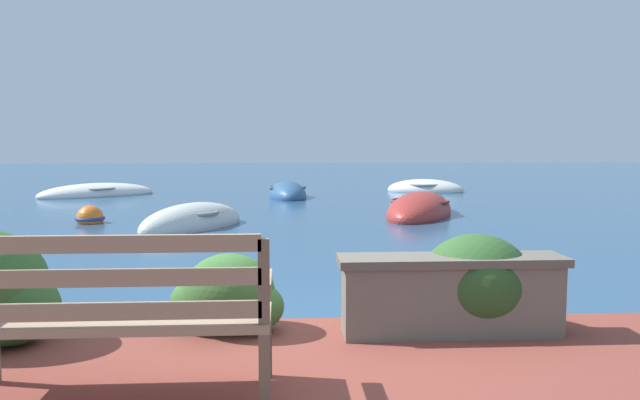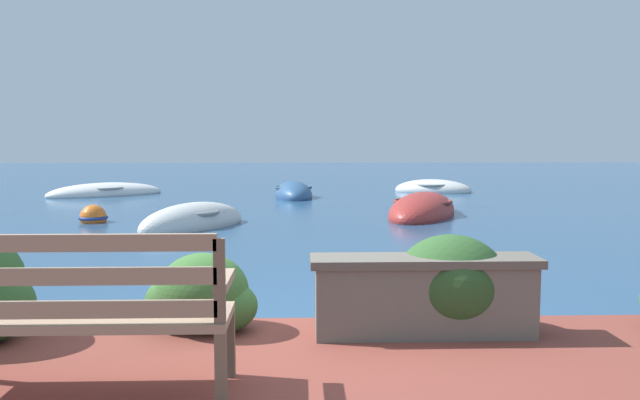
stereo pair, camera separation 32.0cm
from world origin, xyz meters
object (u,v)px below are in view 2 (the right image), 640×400
(rowboat_outer, at_px, (105,193))
(mooring_buoy, at_px, (93,218))
(rowboat_far, at_px, (294,195))
(rowboat_nearest, at_px, (193,224))
(rowboat_distant, at_px, (433,190))
(rowboat_mid, at_px, (422,212))
(park_bench, at_px, (78,310))

(rowboat_outer, bearing_deg, mooring_buoy, -108.22)
(rowboat_far, distance_m, mooring_buoy, 6.59)
(rowboat_nearest, xyz_separation_m, rowboat_outer, (-3.75, 6.88, -0.01))
(rowboat_distant, bearing_deg, rowboat_mid, -83.75)
(rowboat_mid, height_order, rowboat_distant, rowboat_mid)
(rowboat_mid, xyz_separation_m, mooring_buoy, (-6.75, -0.88, 0.02))
(rowboat_outer, bearing_deg, rowboat_distant, -28.02)
(rowboat_outer, relative_size, rowboat_distant, 1.30)
(rowboat_mid, relative_size, rowboat_distant, 1.32)
(rowboat_nearest, height_order, rowboat_mid, rowboat_mid)
(rowboat_distant, xyz_separation_m, mooring_buoy, (-8.29, -7.01, 0.03))
(rowboat_far, bearing_deg, rowboat_mid, 27.07)
(rowboat_distant, distance_m, mooring_buoy, 10.85)
(rowboat_mid, height_order, mooring_buoy, rowboat_mid)
(park_bench, xyz_separation_m, rowboat_distant, (5.38, 16.06, -0.64))
(rowboat_mid, bearing_deg, rowboat_far, 55.54)
(park_bench, relative_size, rowboat_mid, 0.47)
(rowboat_mid, xyz_separation_m, rowboat_outer, (-8.39, 5.21, -0.02))
(rowboat_mid, bearing_deg, rowboat_nearest, 132.63)
(park_bench, relative_size, rowboat_distant, 0.62)
(rowboat_far, bearing_deg, mooring_buoy, -42.09)
(park_bench, bearing_deg, rowboat_nearest, 93.35)
(park_bench, height_order, mooring_buoy, park_bench)
(park_bench, bearing_deg, rowboat_mid, 66.68)
(rowboat_far, bearing_deg, park_bench, -9.64)
(rowboat_outer, relative_size, mooring_buoy, 6.08)
(mooring_buoy, bearing_deg, rowboat_distant, 40.21)
(rowboat_nearest, relative_size, rowboat_far, 1.09)
(rowboat_outer, xyz_separation_m, mooring_buoy, (1.64, -6.09, 0.03))
(rowboat_outer, bearing_deg, park_bench, -106.57)
(rowboat_mid, xyz_separation_m, rowboat_far, (-2.83, 4.42, -0.00))
(rowboat_far, relative_size, mooring_buoy, 4.30)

